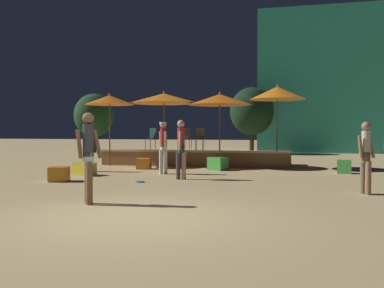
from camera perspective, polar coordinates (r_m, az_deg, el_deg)
ground_plane at (r=7.28m, az=-8.05°, el=-9.66°), size 120.00×120.00×0.00m
wooden_deck at (r=18.14m, az=0.74°, el=-1.86°), size 7.74×2.33×0.66m
patio_umbrella_0 at (r=17.47m, az=-3.76°, el=6.09°), size 2.77×2.77×3.04m
patio_umbrella_1 at (r=16.74m, az=11.31°, el=6.66°), size 2.14×2.14×3.21m
patio_umbrella_2 at (r=17.01m, az=3.72°, el=5.93°), size 2.51×2.51×2.97m
patio_umbrella_3 at (r=17.78m, az=-10.95°, el=5.77°), size 2.01×2.01×2.96m
cube_seat_0 at (r=15.71m, az=3.48°, el=-2.61°), size 0.76×0.76×0.48m
cube_seat_1 at (r=16.26m, az=-6.45°, el=-2.62°), size 0.59×0.59×0.40m
cube_seat_2 at (r=14.24m, az=-14.13°, el=-3.25°), size 0.70×0.70×0.41m
cube_seat_3 at (r=12.77m, az=-17.31°, el=-3.85°), size 0.65×0.65×0.41m
cube_seat_4 at (r=15.31m, az=19.63°, el=-2.87°), size 0.49×0.49×0.46m
person_0 at (r=10.43m, az=22.17°, el=-1.44°), size 0.45×0.36×1.65m
person_1 at (r=15.55m, az=-13.82°, el=-0.28°), size 0.40×0.29×1.62m
person_2 at (r=8.61m, az=-13.65°, el=-1.25°), size 0.46×0.37×1.80m
person_3 at (r=12.65m, az=-1.48°, el=-0.39°), size 0.30×0.55×1.76m
person_4 at (r=14.29m, az=-3.86°, el=-0.05°), size 0.40×0.37×1.74m
bistro_chair_0 at (r=18.43m, az=-0.74°, el=1.04°), size 0.40×0.40×0.90m
bistro_chair_1 at (r=18.22m, az=-5.39°, el=1.02°), size 0.45×0.46×0.90m
bistro_chair_2 at (r=17.59m, az=1.08°, el=1.00°), size 0.40×0.40×0.90m
frisbee_disc at (r=12.08m, az=-7.01°, el=-5.00°), size 0.26×0.26×0.03m
background_tree_0 at (r=28.89m, az=-12.94°, el=3.73°), size 2.58×2.58×3.88m
background_tree_1 at (r=27.00m, az=7.98°, el=4.33°), size 2.72×2.72×4.16m
distant_building at (r=31.22m, az=16.34°, el=7.76°), size 7.82×4.98×9.46m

